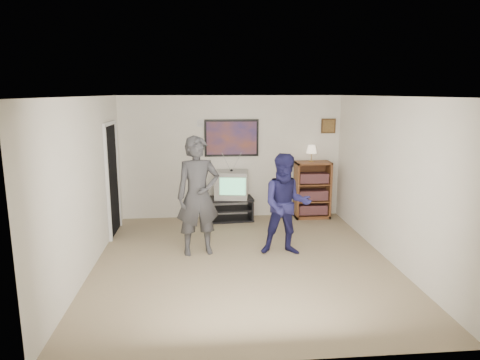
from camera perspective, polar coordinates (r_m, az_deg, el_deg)
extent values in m
cube|color=#79694C|center=(6.69, 0.44, -10.86)|extent=(4.50, 5.00, 0.01)
cube|color=white|center=(6.18, 0.48, 11.08)|extent=(4.50, 5.00, 0.01)
cube|color=silver|center=(8.77, -1.13, 3.03)|extent=(4.50, 0.01, 2.50)
cube|color=silver|center=(6.50, -19.69, -0.67)|extent=(0.01, 5.00, 2.50)
cube|color=silver|center=(6.91, 19.38, 0.04)|extent=(0.01, 5.00, 2.50)
cube|color=black|center=(8.66, -1.41, -2.50)|extent=(0.97, 0.59, 0.04)
cube|color=black|center=(8.77, -1.40, -5.21)|extent=(0.97, 0.59, 0.04)
cube|color=black|center=(8.70, -4.28, -3.92)|extent=(0.08, 0.50, 0.47)
cube|color=black|center=(8.75, 1.45, -3.79)|extent=(0.08, 0.50, 0.47)
imported|color=#343437|center=(6.79, -5.61, -2.13)|extent=(0.77, 0.58, 1.90)
imported|color=#1A1946|center=(6.80, 6.17, -3.30)|extent=(0.84, 0.68, 1.63)
cube|color=white|center=(6.98, -5.74, -0.41)|extent=(0.06, 0.13, 0.04)
cube|color=white|center=(6.97, 5.81, -1.44)|extent=(0.06, 0.13, 0.04)
cube|color=black|center=(8.70, -1.13, 5.62)|extent=(1.10, 0.03, 0.75)
cube|color=white|center=(8.65, -4.81, 7.54)|extent=(0.28, 0.02, 0.14)
cube|color=#402B14|center=(9.04, 11.70, 7.07)|extent=(0.30, 0.03, 0.30)
cube|color=black|center=(8.07, -16.69, -0.01)|extent=(0.03, 0.85, 2.00)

